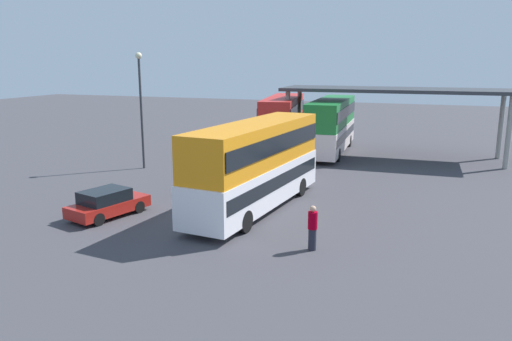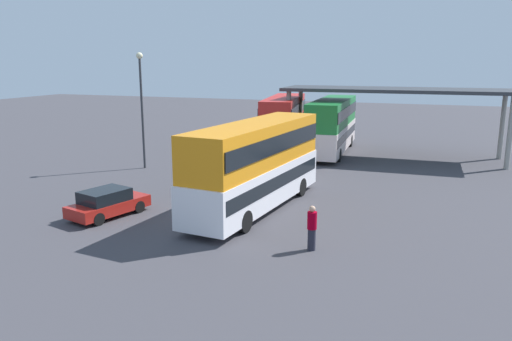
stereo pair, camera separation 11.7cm
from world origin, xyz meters
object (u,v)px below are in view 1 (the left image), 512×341
object	(u,v)px
double_decker_mid_row	(331,124)
lamppost_tall	(141,97)
parked_hatchback	(107,203)
pedestrian_waiting	(313,228)
double_decker_near_canopy	(283,121)
double_decker_main	(256,163)

from	to	relation	value
double_decker_mid_row	lamppost_tall	xyz separation A→B (m)	(-11.07, -10.38, 2.60)
parked_hatchback	pedestrian_waiting	distance (m)	10.36
double_decker_near_canopy	lamppost_tall	world-z (taller)	lamppost_tall
double_decker_mid_row	double_decker_near_canopy	bearing A→B (deg)	83.78
parked_hatchback	pedestrian_waiting	bearing A→B (deg)	-79.66
parked_hatchback	double_decker_near_canopy	distance (m)	21.02
double_decker_near_canopy	double_decker_mid_row	bearing A→B (deg)	-102.64
double_decker_near_canopy	pedestrian_waiting	world-z (taller)	double_decker_near_canopy
double_decker_mid_row	lamppost_tall	distance (m)	15.40
double_decker_main	double_decker_mid_row	bearing A→B (deg)	4.97
double_decker_near_canopy	lamppost_tall	xyz separation A→B (m)	(-6.90, -10.65, 2.57)
double_decker_main	parked_hatchback	xyz separation A→B (m)	(-6.31, -3.63, -1.73)
double_decker_main	pedestrian_waiting	size ratio (longest dim) A/B	6.07
lamppost_tall	pedestrian_waiting	size ratio (longest dim) A/B	4.32
double_decker_main	double_decker_mid_row	world-z (taller)	double_decker_main
double_decker_near_canopy	parked_hatchback	bearing A→B (deg)	164.10
double_decker_mid_row	parked_hatchback	bearing A→B (deg)	159.36
parked_hatchback	double_decker_near_canopy	size ratio (longest dim) A/B	0.39
double_decker_main	parked_hatchback	world-z (taller)	double_decker_main
double_decker_main	lamppost_tall	bearing A→B (deg)	64.88
double_decker_main	lamppost_tall	size ratio (longest dim) A/B	1.40
double_decker_main	pedestrian_waiting	distance (m)	6.22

